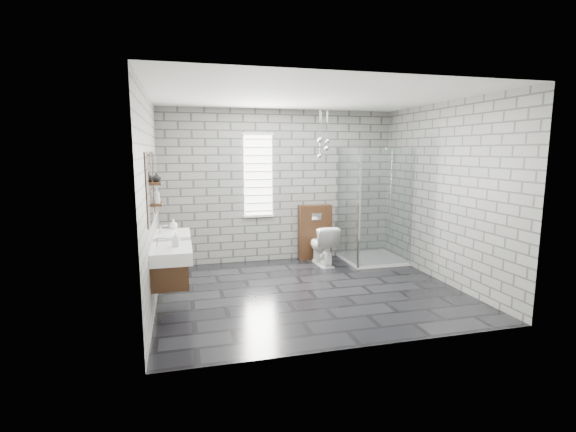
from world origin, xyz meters
name	(u,v)px	position (x,y,z in m)	size (l,w,h in m)	color
floor	(309,291)	(0.00, 0.00, -0.01)	(4.20, 3.60, 0.02)	black
ceiling	(311,95)	(0.00, 0.00, 2.71)	(4.20, 3.60, 0.02)	white
wall_back	(280,186)	(0.00, 1.81, 1.35)	(4.20, 0.02, 2.70)	gray
wall_front	(366,217)	(0.00, -1.81, 1.35)	(4.20, 0.02, 2.70)	gray
wall_left	(150,201)	(-2.11, 0.00, 1.35)	(0.02, 3.60, 2.70)	gray
wall_right	(444,193)	(2.11, 0.00, 1.35)	(0.02, 3.60, 2.70)	gray
vanity_left	(168,255)	(-1.91, -0.47, 0.76)	(0.47, 0.70, 1.57)	#432714
vanity_right	(170,240)	(-1.91, 0.44, 0.76)	(0.47, 0.70, 1.57)	#432714
shelf_lower	(157,204)	(-2.03, -0.05, 1.32)	(0.14, 0.30, 0.03)	#432714
shelf_upper	(156,183)	(-2.03, -0.05, 1.58)	(0.14, 0.30, 0.03)	#432714
window	(258,175)	(-0.40, 1.78, 1.55)	(0.56, 0.05, 1.48)	white
cistern_panel	(315,232)	(0.63, 1.70, 0.50)	(0.60, 0.20, 1.00)	#432714
flush_plate	(317,217)	(0.63, 1.60, 0.80)	(0.18, 0.01, 0.12)	silver
shower_enclosure	(370,235)	(1.50, 1.18, 0.50)	(1.00, 1.00, 2.03)	white
pendant_cluster	(323,144)	(0.65, 1.37, 2.09)	(0.28, 0.25, 0.85)	silver
toilet	(322,245)	(0.63, 1.26, 0.35)	(0.39, 0.68, 0.70)	white
soap_bottle_a	(176,239)	(-1.81, -0.42, 0.94)	(0.08, 0.08, 0.18)	#B2B2B2
soap_bottle_b	(173,224)	(-1.86, 0.74, 0.92)	(0.11, 0.11, 0.15)	#B2B2B2
soap_bottle_c	(157,196)	(-2.02, -0.14, 1.43)	(0.08, 0.08, 0.20)	#B2B2B2
vase	(157,177)	(-2.02, 0.01, 1.65)	(0.11, 0.11, 0.12)	#B2B2B2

